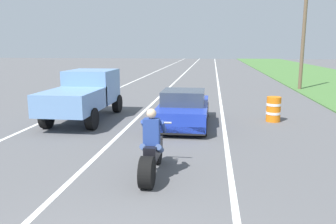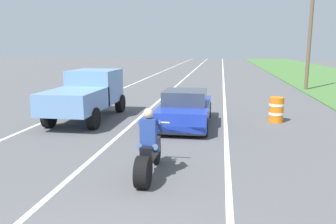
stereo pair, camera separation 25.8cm
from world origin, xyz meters
name	(u,v)px [view 2 (the right image)]	position (x,y,z in m)	size (l,w,h in m)	color
lane_stripe_left_solid	(121,89)	(-5.40, 20.00, 0.00)	(0.14, 120.00, 0.01)	white
lane_stripe_right_solid	(224,91)	(1.80, 20.00, 0.00)	(0.14, 120.00, 0.01)	white
lane_stripe_centre_dashed	(171,90)	(-1.80, 20.00, 0.00)	(0.14, 120.00, 0.01)	white
motorcycle_with_rider	(149,153)	(-0.01, 4.29, 0.59)	(0.70, 2.21, 1.62)	black
sports_car_blue	(185,109)	(0.26, 9.66, 0.63)	(1.84, 4.30, 1.37)	#1E38B2
pickup_truck_left_lane_light_blue	(87,93)	(-3.85, 10.12, 1.11)	(2.02, 4.80, 1.98)	#6B93C6
utility_pole_roadside	(310,31)	(7.38, 21.44, 3.98)	(0.24, 0.24, 7.95)	brown
construction_barrel_nearest	(276,110)	(3.79, 10.77, 0.50)	(0.58, 0.58, 1.00)	orange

